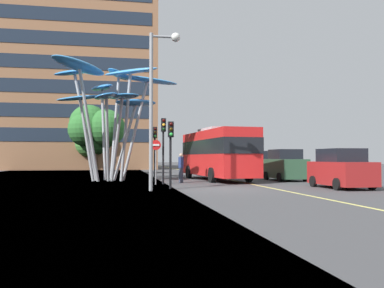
% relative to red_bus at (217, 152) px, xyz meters
% --- Properties ---
extents(ground, '(120.00, 240.00, 0.10)m').
position_rel_red_bus_xyz_m(ground, '(-2.31, -8.20, -2.05)').
color(ground, '#424244').
extents(red_bus, '(3.41, 10.17, 3.67)m').
position_rel_red_bus_xyz_m(red_bus, '(0.00, 0.00, 0.00)').
color(red_bus, red).
rests_on(red_bus, ground).
extents(leaf_sculpture, '(9.09, 7.88, 8.11)m').
position_rel_red_bus_xyz_m(leaf_sculpture, '(-7.50, 0.35, 4.23)').
color(leaf_sculpture, '#9EA0A5').
rests_on(leaf_sculpture, ground).
extents(traffic_light_kerb_near, '(0.28, 0.42, 3.43)m').
position_rel_red_bus_xyz_m(traffic_light_kerb_near, '(-4.25, -7.50, 0.49)').
color(traffic_light_kerb_near, black).
rests_on(traffic_light_kerb_near, ground).
extents(traffic_light_kerb_far, '(0.28, 0.42, 3.94)m').
position_rel_red_bus_xyz_m(traffic_light_kerb_far, '(-4.23, -3.81, 0.84)').
color(traffic_light_kerb_far, black).
rests_on(traffic_light_kerb_far, ground).
extents(traffic_light_island_mid, '(0.28, 0.42, 3.80)m').
position_rel_red_bus_xyz_m(traffic_light_island_mid, '(-4.28, 1.30, 0.74)').
color(traffic_light_island_mid, black).
rests_on(traffic_light_island_mid, ground).
extents(car_parked_near, '(2.06, 4.02, 2.06)m').
position_rel_red_bus_xyz_m(car_parked_near, '(4.51, -8.68, -1.04)').
color(car_parked_near, maroon).
rests_on(car_parked_near, ground).
extents(car_parked_mid, '(2.02, 3.98, 2.16)m').
position_rel_red_bus_xyz_m(car_parked_mid, '(4.48, -1.45, -0.99)').
color(car_parked_mid, '#2D5138').
rests_on(car_parked_mid, ground).
extents(car_parked_far, '(2.00, 3.94, 2.13)m').
position_rel_red_bus_xyz_m(car_parked_far, '(4.52, 4.57, -1.01)').
color(car_parked_far, '#2D5138').
rests_on(car_parked_far, ground).
extents(street_lamp, '(1.50, 0.44, 7.68)m').
position_rel_red_bus_xyz_m(street_lamp, '(-5.04, -8.68, 2.87)').
color(street_lamp, gray).
rests_on(street_lamp, ground).
extents(tree_pavement_near, '(5.36, 5.15, 6.67)m').
position_rel_red_bus_xyz_m(tree_pavement_near, '(-9.05, 12.21, 2.32)').
color(tree_pavement_near, brown).
rests_on(tree_pavement_near, ground).
extents(tree_pavement_far, '(3.84, 4.59, 6.92)m').
position_rel_red_bus_xyz_m(tree_pavement_far, '(-10.38, 25.59, 2.62)').
color(tree_pavement_far, brown).
rests_on(tree_pavement_far, ground).
extents(pedestrian, '(0.34, 0.34, 1.86)m').
position_rel_red_bus_xyz_m(pedestrian, '(-2.97, -2.60, -1.07)').
color(pedestrian, '#2D3342').
rests_on(pedestrian, ground).
extents(no_entry_sign, '(0.60, 0.12, 2.64)m').
position_rel_red_bus_xyz_m(no_entry_sign, '(-4.69, -3.98, -0.25)').
color(no_entry_sign, gray).
rests_on(no_entry_sign, ground).
extents(backdrop_building, '(27.35, 12.69, 24.56)m').
position_rel_red_bus_xyz_m(backdrop_building, '(-15.42, 31.91, 10.28)').
color(backdrop_building, '#8E6042').
rests_on(backdrop_building, ground).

